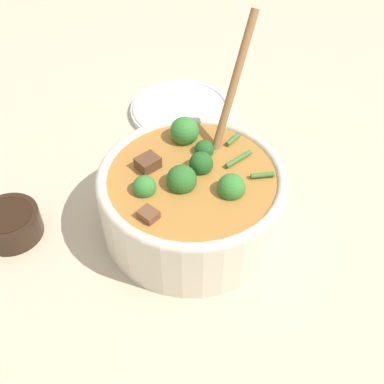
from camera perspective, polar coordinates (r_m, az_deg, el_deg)
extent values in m
plane|color=#C6B293|center=(0.75, 0.00, -3.75)|extent=(4.00, 4.00, 0.00)
cylinder|color=beige|center=(0.71, 0.00, -1.12)|extent=(0.27, 0.27, 0.10)
torus|color=beige|center=(0.67, 0.00, 1.77)|extent=(0.27, 0.27, 0.02)
cylinder|color=#B27533|center=(0.70, 0.00, -0.05)|extent=(0.25, 0.25, 0.07)
sphere|color=#235B23|center=(0.71, 1.46, 5.05)|extent=(0.03, 0.03, 0.03)
cylinder|color=#6B9956|center=(0.72, 1.43, 3.79)|extent=(0.01, 0.01, 0.01)
sphere|color=#387F33|center=(0.65, 4.67, 0.54)|extent=(0.04, 0.04, 0.04)
cylinder|color=#6B9956|center=(0.67, 4.54, -1.16)|extent=(0.01, 0.01, 0.02)
sphere|color=#387F33|center=(0.65, -5.66, 0.60)|extent=(0.03, 0.03, 0.03)
cylinder|color=#6B9956|center=(0.67, -5.52, -0.84)|extent=(0.01, 0.01, 0.01)
sphere|color=#235B23|center=(0.68, 1.03, 3.42)|extent=(0.03, 0.03, 0.03)
cylinder|color=#6B9956|center=(0.70, 1.01, 1.89)|extent=(0.01, 0.01, 0.02)
sphere|color=#387F33|center=(0.73, -0.89, 7.23)|extent=(0.04, 0.04, 0.04)
cylinder|color=#6B9956|center=(0.75, -0.86, 5.32)|extent=(0.02, 0.02, 0.02)
sphere|color=#2D6B28|center=(0.65, -1.02, 1.34)|extent=(0.04, 0.04, 0.04)
cylinder|color=#6B9956|center=(0.67, -0.99, -0.53)|extent=(0.01, 0.01, 0.02)
cube|color=brown|center=(0.62, -5.16, -2.89)|extent=(0.02, 0.02, 0.02)
cube|color=brown|center=(0.69, -5.23, 3.29)|extent=(0.03, 0.03, 0.02)
cylinder|color=#3D7533|center=(0.70, 5.54, 3.93)|extent=(0.02, 0.05, 0.01)
cylinder|color=#3D7533|center=(0.73, 4.75, 6.32)|extent=(0.01, 0.03, 0.01)
cylinder|color=#3D7533|center=(0.68, 8.35, 2.00)|extent=(0.03, 0.03, 0.01)
ellipsoid|color=olive|center=(0.72, 2.69, 4.81)|extent=(0.04, 0.03, 0.01)
cylinder|color=olive|center=(0.71, 5.01, 12.71)|extent=(0.03, 0.12, 0.18)
cylinder|color=black|center=(0.77, -20.73, -3.57)|extent=(0.09, 0.09, 0.04)
cylinder|color=black|center=(0.76, -21.01, -2.84)|extent=(0.07, 0.07, 0.01)
cylinder|color=white|center=(0.96, -1.28, 9.72)|extent=(0.20, 0.20, 0.01)
torus|color=white|center=(0.95, -1.29, 10.01)|extent=(0.19, 0.19, 0.01)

